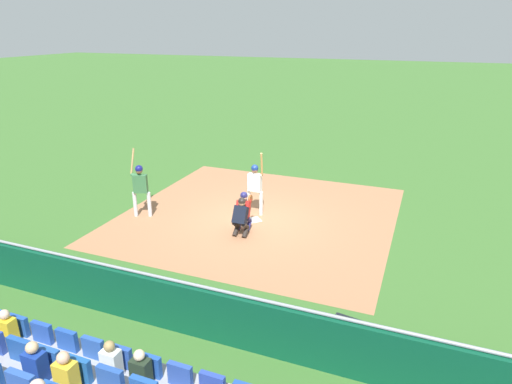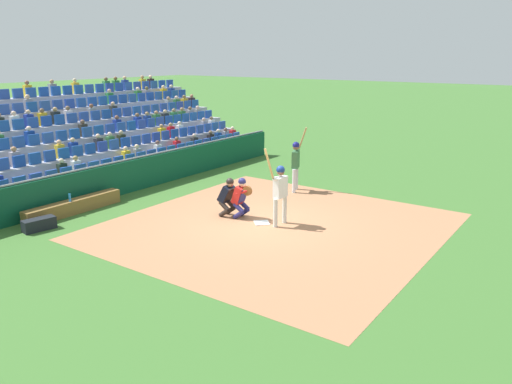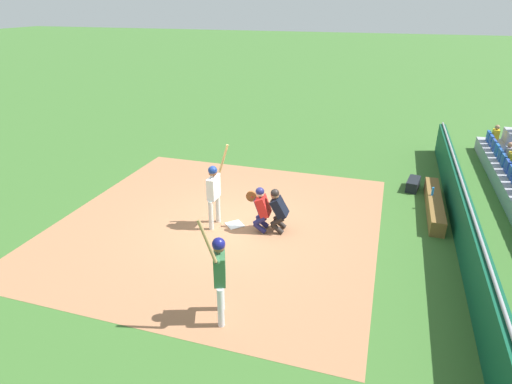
{
  "view_description": "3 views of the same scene",
  "coord_description": "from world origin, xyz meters",
  "px_view_note": "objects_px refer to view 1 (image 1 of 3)",
  "views": [
    {
      "loc": [
        5.16,
        -12.93,
        6.2
      ],
      "look_at": [
        0.17,
        -0.23,
        1.13
      ],
      "focal_mm": 31.39,
      "sensor_mm": 36.0,
      "label": 1
    },
    {
      "loc": [
        11.67,
        8.03,
        4.89
      ],
      "look_at": [
        0.27,
        -0.02,
        1.03
      ],
      "focal_mm": 34.94,
      "sensor_mm": 36.0,
      "label": 2
    },
    {
      "loc": [
        -10.05,
        -3.77,
        5.87
      ],
      "look_at": [
        -0.02,
        -0.64,
        1.13
      ],
      "focal_mm": 30.02,
      "sensor_mm": 36.0,
      "label": 3
    }
  ],
  "objects_px": {
    "batter_at_plate": "(255,184)",
    "home_plate_umpire": "(241,215)",
    "equipment_duffel_bag": "(353,330)",
    "dugout_bench": "(275,327)",
    "water_bottle_on_bench": "(284,313)",
    "catcher_crouching": "(244,209)",
    "home_plate_marker": "(254,220)",
    "on_deck_batter": "(140,185)"
  },
  "relations": [
    {
      "from": "batter_at_plate",
      "to": "catcher_crouching",
      "type": "bearing_deg",
      "value": -84.03
    },
    {
      "from": "dugout_bench",
      "to": "water_bottle_on_bench",
      "type": "relative_size",
      "value": 13.31
    },
    {
      "from": "water_bottle_on_bench",
      "to": "dugout_bench",
      "type": "bearing_deg",
      "value": -153.78
    },
    {
      "from": "batter_at_plate",
      "to": "on_deck_batter",
      "type": "relative_size",
      "value": 0.99
    },
    {
      "from": "batter_at_plate",
      "to": "home_plate_umpire",
      "type": "distance_m",
      "value": 1.84
    },
    {
      "from": "home_plate_umpire",
      "to": "water_bottle_on_bench",
      "type": "height_order",
      "value": "home_plate_umpire"
    },
    {
      "from": "water_bottle_on_bench",
      "to": "equipment_duffel_bag",
      "type": "bearing_deg",
      "value": 18.99
    },
    {
      "from": "on_deck_batter",
      "to": "home_plate_marker",
      "type": "bearing_deg",
      "value": 15.92
    },
    {
      "from": "home_plate_marker",
      "to": "water_bottle_on_bench",
      "type": "height_order",
      "value": "water_bottle_on_bench"
    },
    {
      "from": "equipment_duffel_bag",
      "to": "dugout_bench",
      "type": "bearing_deg",
      "value": -150.6
    },
    {
      "from": "water_bottle_on_bench",
      "to": "on_deck_batter",
      "type": "bearing_deg",
      "value": 146.69
    },
    {
      "from": "home_plate_umpire",
      "to": "equipment_duffel_bag",
      "type": "xyz_separation_m",
      "value": [
        4.15,
        -3.64,
        -0.51
      ]
    },
    {
      "from": "dugout_bench",
      "to": "water_bottle_on_bench",
      "type": "distance_m",
      "value": 0.4
    },
    {
      "from": "dugout_bench",
      "to": "equipment_duffel_bag",
      "type": "xyz_separation_m",
      "value": [
        1.56,
        0.56,
        -0.04
      ]
    },
    {
      "from": "home_plate_marker",
      "to": "water_bottle_on_bench",
      "type": "distance_m",
      "value": 6.09
    },
    {
      "from": "catcher_crouching",
      "to": "home_plate_umpire",
      "type": "bearing_deg",
      "value": -79.16
    },
    {
      "from": "home_plate_marker",
      "to": "home_plate_umpire",
      "type": "bearing_deg",
      "value": -87.13
    },
    {
      "from": "home_plate_marker",
      "to": "water_bottle_on_bench",
      "type": "xyz_separation_m",
      "value": [
        2.82,
        -5.37,
        0.55
      ]
    },
    {
      "from": "home_plate_marker",
      "to": "on_deck_batter",
      "type": "bearing_deg",
      "value": -164.08
    },
    {
      "from": "home_plate_marker",
      "to": "on_deck_batter",
      "type": "xyz_separation_m",
      "value": [
        -3.73,
        -1.06,
        1.14
      ]
    },
    {
      "from": "equipment_duffel_bag",
      "to": "batter_at_plate",
      "type": "bearing_deg",
      "value": 138.5
    },
    {
      "from": "home_plate_marker",
      "to": "catcher_crouching",
      "type": "relative_size",
      "value": 0.34
    },
    {
      "from": "batter_at_plate",
      "to": "home_plate_umpire",
      "type": "bearing_deg",
      "value": -82.76
    },
    {
      "from": "home_plate_marker",
      "to": "batter_at_plate",
      "type": "height_order",
      "value": "batter_at_plate"
    },
    {
      "from": "home_plate_umpire",
      "to": "equipment_duffel_bag",
      "type": "relative_size",
      "value": 1.41
    },
    {
      "from": "dugout_bench",
      "to": "on_deck_batter",
      "type": "bearing_deg",
      "value": 145.47
    },
    {
      "from": "batter_at_plate",
      "to": "equipment_duffel_bag",
      "type": "bearing_deg",
      "value": -51.07
    },
    {
      "from": "home_plate_marker",
      "to": "dugout_bench",
      "type": "relative_size",
      "value": 0.13
    },
    {
      "from": "water_bottle_on_bench",
      "to": "batter_at_plate",
      "type": "bearing_deg",
      "value": 116.83
    },
    {
      "from": "home_plate_umpire",
      "to": "water_bottle_on_bench",
      "type": "xyz_separation_m",
      "value": [
        2.76,
        -4.12,
        -0.12
      ]
    },
    {
      "from": "home_plate_umpire",
      "to": "water_bottle_on_bench",
      "type": "distance_m",
      "value": 4.96
    },
    {
      "from": "catcher_crouching",
      "to": "home_plate_umpire",
      "type": "relative_size",
      "value": 1.03
    },
    {
      "from": "home_plate_umpire",
      "to": "equipment_duffel_bag",
      "type": "distance_m",
      "value": 5.54
    },
    {
      "from": "on_deck_batter",
      "to": "home_plate_umpire",
      "type": "bearing_deg",
      "value": -2.7
    },
    {
      "from": "equipment_duffel_bag",
      "to": "catcher_crouching",
      "type": "bearing_deg",
      "value": 145.5
    },
    {
      "from": "catcher_crouching",
      "to": "batter_at_plate",
      "type": "bearing_deg",
      "value": 95.97
    },
    {
      "from": "catcher_crouching",
      "to": "home_plate_marker",
      "type": "bearing_deg",
      "value": 88.17
    },
    {
      "from": "dugout_bench",
      "to": "on_deck_batter",
      "type": "relative_size",
      "value": 1.43
    },
    {
      "from": "home_plate_marker",
      "to": "dugout_bench",
      "type": "distance_m",
      "value": 6.06
    },
    {
      "from": "home_plate_marker",
      "to": "equipment_duffel_bag",
      "type": "distance_m",
      "value": 6.45
    },
    {
      "from": "home_plate_marker",
      "to": "equipment_duffel_bag",
      "type": "bearing_deg",
      "value": -49.26
    },
    {
      "from": "home_plate_marker",
      "to": "on_deck_batter",
      "type": "height_order",
      "value": "on_deck_batter"
    }
  ]
}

